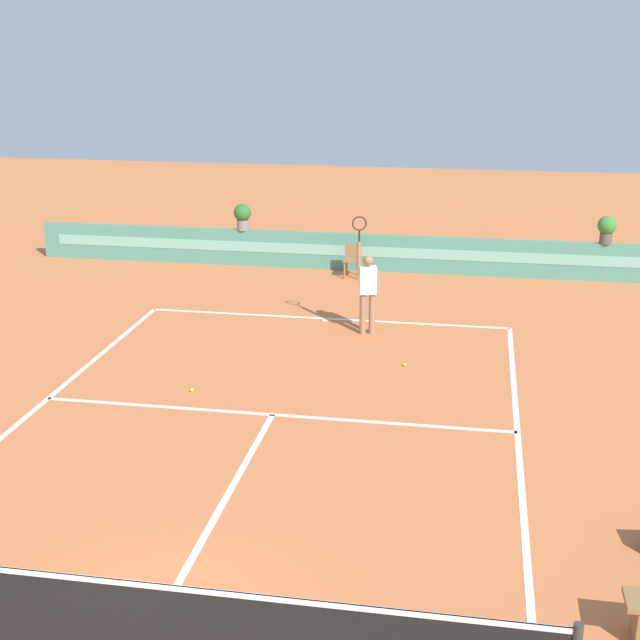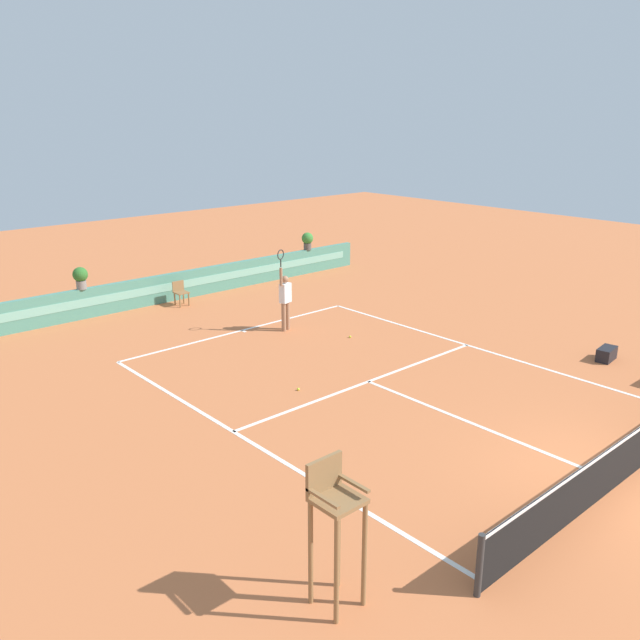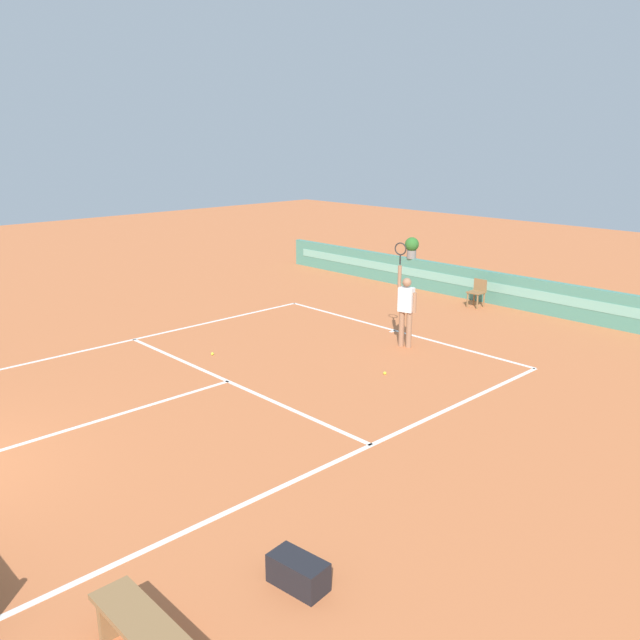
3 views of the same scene
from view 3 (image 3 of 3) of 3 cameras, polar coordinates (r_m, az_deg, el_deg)
The scene contains 10 objects.
ground_plane at distance 13.86m, azimuth -9.39°, elevation -5.73°, with size 60.00×60.00×0.00m, color #C66B3D.
court_lines at distance 14.24m, azimuth -7.00°, elevation -5.02°, with size 8.32×11.94×0.01m.
back_wall_barrier at distance 21.05m, azimuth 14.56°, elevation 2.82°, with size 18.00×0.21×1.00m.
ball_kid_chair at distance 20.42m, azimuth 13.61°, elevation 2.43°, with size 0.44×0.44×0.85m.
bench_courtside at distance 7.18m, azimuth -14.89°, elevation -25.15°, with size 1.60×0.44×0.51m.
gear_bag at distance 8.05m, azimuth -1.93°, elevation -21.21°, with size 0.70×0.36×0.36m, color black.
tennis_player at distance 16.05m, azimuth 7.52°, elevation 1.26°, with size 0.61×0.30×2.58m.
tennis_ball_near_baseline at distance 15.76m, azimuth -9.40°, elevation -2.93°, with size 0.07×0.07×0.07m, color #CCE033.
tennis_ball_mid_court at distance 14.38m, azimuth 5.69°, elevation -4.65°, with size 0.07×0.07×0.07m, color #CCE033.
potted_plant_left at distance 22.64m, azimuth 8.03°, elevation 6.40°, with size 0.48×0.48×0.72m.
Camera 3 is at (10.78, -1.12, 5.02)m, focal length 36.58 mm.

